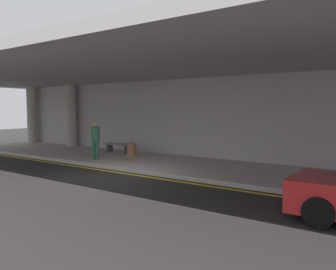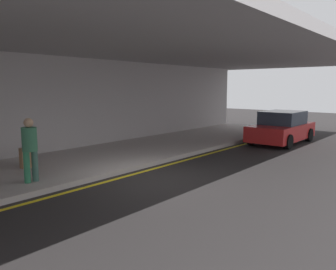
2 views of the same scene
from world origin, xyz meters
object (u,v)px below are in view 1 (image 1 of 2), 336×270
traveler_with_luggage (95,138)px  support_column_far_left (32,115)px  bench_metal (118,146)px  suitcase_upright_primary (132,150)px  support_column_left_mid (71,116)px

traveler_with_luggage → support_column_far_left: bearing=100.6°
traveler_with_luggage → bench_metal: traveler_with_luggage is taller
support_column_far_left → suitcase_upright_primary: bearing=-7.7°
support_column_left_mid → traveler_with_luggage: bearing=-29.2°
support_column_far_left → bench_metal: support_column_far_left is taller
support_column_far_left → support_column_left_mid: bearing=0.0°
bench_metal → support_column_left_mid: bearing=170.8°
support_column_left_mid → suitcase_upright_primary: bearing=-12.8°
traveler_with_luggage → support_column_left_mid: bearing=89.1°
support_column_far_left → suitcase_upright_primary: 10.21m
support_column_left_mid → support_column_far_left: bearing=180.0°
support_column_left_mid → traveler_with_luggage: support_column_left_mid is taller
support_column_left_mid → traveler_with_luggage: 6.15m
support_column_left_mid → bench_metal: (4.54, -0.74, -1.47)m
support_column_far_left → suitcase_upright_primary: size_ratio=4.06×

